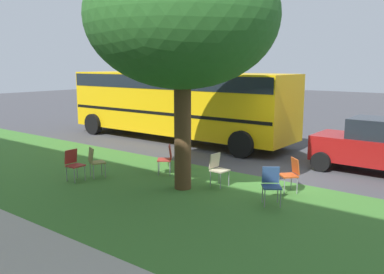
# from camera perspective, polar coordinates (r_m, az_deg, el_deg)

# --- Properties ---
(ground) EXTENTS (80.00, 80.00, 0.00)m
(ground) POSITION_cam_1_polar(r_m,az_deg,el_deg) (12.22, 10.23, -5.34)
(ground) COLOR #424247
(grass_verge) EXTENTS (48.00, 6.00, 0.01)m
(grass_verge) POSITION_cam_1_polar(r_m,az_deg,el_deg) (9.61, 1.26, -9.46)
(grass_verge) COLOR #3D752D
(grass_verge) RESTS_ON ground
(street_tree) EXTENTS (4.80, 4.80, 6.15)m
(street_tree) POSITION_cam_1_polar(r_m,az_deg,el_deg) (10.41, -1.38, 16.34)
(street_tree) COLOR brown
(street_tree) RESTS_ON ground
(chair_0) EXTENTS (0.58, 0.58, 0.88)m
(chair_0) POSITION_cam_1_polar(r_m,az_deg,el_deg) (9.68, 11.03, -6.29)
(chair_0) COLOR #335184
(chair_0) RESTS_ON ground
(chair_1) EXTENTS (0.46, 0.45, 0.88)m
(chair_1) POSITION_cam_1_polar(r_m,az_deg,el_deg) (10.94, 3.61, -4.22)
(chair_1) COLOR beige
(chair_1) RESTS_ON ground
(chair_2) EXTENTS (0.59, 0.59, 0.88)m
(chair_2) POSITION_cam_1_polar(r_m,az_deg,el_deg) (10.69, 13.70, -4.83)
(chair_2) COLOR #C64C1E
(chair_2) RESTS_ON ground
(chair_3) EXTENTS (0.58, 0.58, 0.88)m
(chair_3) POSITION_cam_1_polar(r_m,az_deg,el_deg) (12.09, -3.56, -2.83)
(chair_3) COLOR #B7332D
(chair_3) RESTS_ON ground
(chair_4) EXTENTS (0.55, 0.55, 0.88)m
(chair_4) POSITION_cam_1_polar(r_m,az_deg,el_deg) (12.04, -13.45, -3.15)
(chair_4) COLOR olive
(chair_4) RESTS_ON ground
(chair_5) EXTENTS (0.43, 0.43, 0.88)m
(chair_5) POSITION_cam_1_polar(r_m,az_deg,el_deg) (11.88, -16.24, -3.45)
(chair_5) COLOR #B7332D
(chair_5) RESTS_ON ground
(parked_car) EXTENTS (3.70, 1.92, 1.65)m
(parked_car) POSITION_cam_1_polar(r_m,az_deg,el_deg) (13.36, 24.79, -1.12)
(parked_car) COLOR maroon
(parked_car) RESTS_ON ground
(school_bus) EXTENTS (10.40, 2.80, 2.88)m
(school_bus) POSITION_cam_1_polar(r_m,az_deg,el_deg) (17.47, -2.23, 5.29)
(school_bus) COLOR yellow
(school_bus) RESTS_ON ground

